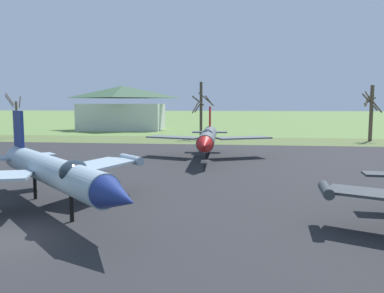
{
  "coord_description": "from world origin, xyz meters",
  "views": [
    {
      "loc": [
        9.26,
        -14.04,
        5.43
      ],
      "look_at": [
        5.35,
        16.15,
        2.12
      ],
      "focal_mm": 36.57,
      "sensor_mm": 36.0,
      "label": 1
    }
  ],
  "objects_px": {
    "jet_fighter_front_right": "(208,137)",
    "info_placard_front_right": "(204,164)",
    "jet_fighter_front_left": "(53,171)",
    "visitor_building": "(123,108)"
  },
  "relations": [
    {
      "from": "jet_fighter_front_left",
      "to": "visitor_building",
      "type": "height_order",
      "value": "visitor_building"
    },
    {
      "from": "jet_fighter_front_right",
      "to": "info_placard_front_right",
      "type": "xyz_separation_m",
      "value": [
        0.36,
        -7.12,
        -1.57
      ]
    },
    {
      "from": "info_placard_front_right",
      "to": "visitor_building",
      "type": "height_order",
      "value": "visitor_building"
    },
    {
      "from": "jet_fighter_front_right",
      "to": "visitor_building",
      "type": "bearing_deg",
      "value": 117.12
    },
    {
      "from": "jet_fighter_front_left",
      "to": "jet_fighter_front_right",
      "type": "height_order",
      "value": "jet_fighter_front_right"
    },
    {
      "from": "jet_fighter_front_right",
      "to": "info_placard_front_right",
      "type": "bearing_deg",
      "value": -87.11
    },
    {
      "from": "visitor_building",
      "to": "jet_fighter_front_right",
      "type": "bearing_deg",
      "value": -62.88
    },
    {
      "from": "jet_fighter_front_right",
      "to": "jet_fighter_front_left",
      "type": "bearing_deg",
      "value": -106.92
    },
    {
      "from": "jet_fighter_front_left",
      "to": "visitor_building",
      "type": "relative_size",
      "value": 0.68
    },
    {
      "from": "jet_fighter_front_right",
      "to": "info_placard_front_right",
      "type": "distance_m",
      "value": 7.31
    }
  ]
}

